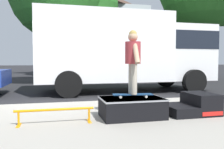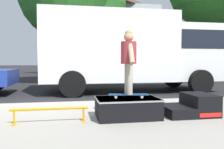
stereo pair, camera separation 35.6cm
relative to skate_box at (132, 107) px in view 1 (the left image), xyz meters
The scene contains 9 objects.
ground_plane 3.38m from the skate_box, 130.79° to the left, with size 140.00×140.00×0.00m, color black.
sidewalk_slab 2.26m from the skate_box, 168.26° to the right, with size 50.00×5.00×0.12m, color gray.
skate_box is the anchor object (origin of this frame).
kicker_ramp 1.36m from the skate_box, ahead, with size 1.02×0.80×0.43m.
grind_rail 1.45m from the skate_box, behind, with size 1.36×0.28×0.27m.
skateboard 0.24m from the skate_box, 48.29° to the left, with size 0.80×0.31×0.07m.
skater_kid 0.97m from the skate_box, 48.29° to the left, with size 0.30×0.64×1.24m.
box_truck 5.12m from the skate_box, 74.08° to the left, with size 6.91×2.63×3.05m.
house_behind 18.80m from the skate_box, 83.55° to the left, with size 9.54×8.23×8.40m.
Camera 1 is at (0.77, -6.83, 1.21)m, focal length 37.57 mm.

